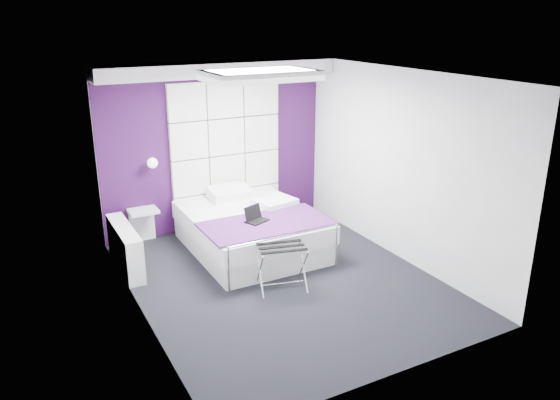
% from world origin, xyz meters
% --- Properties ---
extents(floor, '(4.40, 4.40, 0.00)m').
position_xyz_m(floor, '(0.00, 0.00, 0.00)').
color(floor, black).
rests_on(floor, ground).
extents(ceiling, '(4.40, 4.40, 0.00)m').
position_xyz_m(ceiling, '(0.00, 0.00, 2.60)').
color(ceiling, white).
rests_on(ceiling, wall_back).
extents(wall_back, '(3.60, 0.00, 3.60)m').
position_xyz_m(wall_back, '(0.00, 2.20, 1.30)').
color(wall_back, silver).
rests_on(wall_back, floor).
extents(wall_left, '(0.00, 4.40, 4.40)m').
position_xyz_m(wall_left, '(-1.80, 0.00, 1.30)').
color(wall_left, silver).
rests_on(wall_left, floor).
extents(wall_right, '(0.00, 4.40, 4.40)m').
position_xyz_m(wall_right, '(1.80, 0.00, 1.30)').
color(wall_right, silver).
rests_on(wall_right, floor).
extents(accent_wall, '(3.58, 0.02, 2.58)m').
position_xyz_m(accent_wall, '(0.00, 2.19, 1.30)').
color(accent_wall, '#330D3C').
rests_on(accent_wall, wall_back).
extents(soffit, '(3.58, 0.50, 0.20)m').
position_xyz_m(soffit, '(0.00, 1.95, 2.50)').
color(soffit, white).
rests_on(soffit, wall_back).
extents(headboard, '(1.80, 0.08, 2.30)m').
position_xyz_m(headboard, '(0.15, 2.14, 1.17)').
color(headboard, white).
rests_on(headboard, wall_back).
extents(skylight, '(1.36, 0.86, 0.12)m').
position_xyz_m(skylight, '(0.00, 0.60, 2.55)').
color(skylight, white).
rests_on(skylight, ceiling).
extents(wall_lamp, '(0.15, 0.15, 0.15)m').
position_xyz_m(wall_lamp, '(-1.05, 2.06, 1.22)').
color(wall_lamp, white).
rests_on(wall_lamp, wall_back).
extents(radiator, '(0.22, 1.20, 0.60)m').
position_xyz_m(radiator, '(-1.69, 1.30, 0.30)').
color(radiator, white).
rests_on(radiator, floor).
extents(bed, '(1.73, 2.09, 0.73)m').
position_xyz_m(bed, '(0.06, 1.10, 0.31)').
color(bed, white).
rests_on(bed, floor).
extents(nightstand, '(0.42, 0.33, 0.05)m').
position_xyz_m(nightstand, '(-1.24, 2.02, 0.51)').
color(nightstand, white).
rests_on(nightstand, wall_back).
extents(luggage_rack, '(0.57, 0.42, 0.57)m').
position_xyz_m(luggage_rack, '(-0.11, -0.17, 0.28)').
color(luggage_rack, silver).
rests_on(luggage_rack, floor).
extents(laptop, '(0.30, 0.21, 0.22)m').
position_xyz_m(laptop, '(-0.04, 0.71, 0.64)').
color(laptop, black).
rests_on(laptop, bed).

